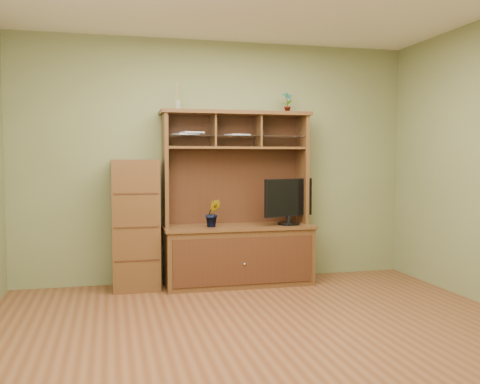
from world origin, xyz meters
name	(u,v)px	position (x,y,z in m)	size (l,w,h in m)	color
room	(268,163)	(0.00, 0.00, 1.35)	(4.54, 4.04, 2.74)	#5C301A
media_hutch	(237,237)	(0.17, 1.73, 0.52)	(1.66, 0.61, 1.90)	#462714
monitor	(289,200)	(0.74, 1.65, 0.92)	(0.62, 0.27, 0.51)	black
orchid_plant	(213,213)	(-0.12, 1.65, 0.80)	(0.16, 0.13, 0.30)	#325A1E
top_plant	(287,102)	(0.77, 1.80, 2.02)	(0.12, 0.08, 0.24)	#276122
reed_diffuser	(177,99)	(-0.47, 1.80, 2.02)	(0.06, 0.06, 0.30)	silver
magazines	(205,134)	(-0.18, 1.80, 1.65)	(0.86, 0.26, 0.04)	#BBBBC1
side_cabinet	(136,225)	(-0.93, 1.76, 0.69)	(0.49, 0.45, 1.37)	#462714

